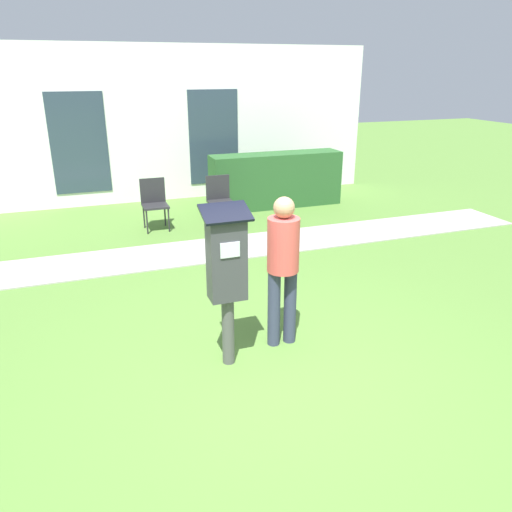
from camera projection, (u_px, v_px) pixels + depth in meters
ground_plane at (275, 379)px, 4.66m from camera, size 40.00×40.00×0.00m
sidewalk at (189, 253)px, 7.83m from camera, size 12.00×1.10×0.02m
building_facade at (147, 125)px, 10.46m from camera, size 10.00×0.26×3.20m
parking_meter at (227, 267)px, 4.58m from camera, size 0.44×0.31×1.59m
person_standing at (283, 261)px, 4.97m from camera, size 0.32×0.32×1.58m
outdoor_chair_left at (154, 200)px, 8.86m from camera, size 0.44×0.44×0.90m
outdoor_chair_middle at (220, 196)px, 9.09m from camera, size 0.44×0.44×0.90m
hedge_row at (276, 180)px, 10.31m from camera, size 2.73×0.60×1.10m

